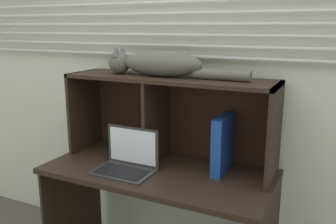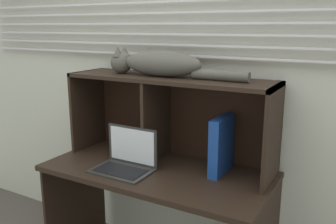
{
  "view_description": "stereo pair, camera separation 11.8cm",
  "coord_description": "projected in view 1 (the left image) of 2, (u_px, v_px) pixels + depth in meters",
  "views": [
    {
      "loc": [
        0.9,
        -1.49,
        1.49
      ],
      "look_at": [
        0.0,
        0.34,
        1.01
      ],
      "focal_mm": 38.56,
      "sensor_mm": 36.0,
      "label": 1
    },
    {
      "loc": [
        1.0,
        -1.43,
        1.49
      ],
      "look_at": [
        0.0,
        0.34,
        1.01
      ],
      "focal_mm": 38.56,
      "sensor_mm": 36.0,
      "label": 2
    }
  ],
  "objects": [
    {
      "name": "desk",
      "position": [
        158.0,
        192.0,
        2.08
      ],
      "size": [
        1.29,
        0.61,
        0.7
      ],
      "color": "black",
      "rests_on": "ground"
    },
    {
      "name": "binder_upright",
      "position": [
        223.0,
        144.0,
        1.98
      ],
      "size": [
        0.06,
        0.24,
        0.32
      ],
      "primitive_type": "cube",
      "color": "#183E94",
      "rests_on": "desk"
    },
    {
      "name": "cat",
      "position": [
        157.0,
        64.0,
        2.05
      ],
      "size": [
        0.86,
        0.16,
        0.16
      ],
      "color": "#4F4E48",
      "rests_on": "hutch_shelf_unit"
    },
    {
      "name": "back_panel_with_blinds",
      "position": [
        183.0,
        65.0,
        2.22
      ],
      "size": [
        4.4,
        0.08,
        2.5
      ],
      "color": "beige",
      "rests_on": "ground"
    },
    {
      "name": "hutch_shelf_unit",
      "position": [
        169.0,
        104.0,
        2.11
      ],
      "size": [
        1.23,
        0.33,
        0.51
      ],
      "color": "black",
      "rests_on": "desk"
    },
    {
      "name": "book_stack",
      "position": [
        131.0,
        150.0,
        2.27
      ],
      "size": [
        0.16,
        0.24,
        0.07
      ],
      "color": "#364C78",
      "rests_on": "desk"
    },
    {
      "name": "laptop",
      "position": [
        127.0,
        162.0,
        2.02
      ],
      "size": [
        0.33,
        0.22,
        0.23
      ],
      "color": "#2C2C2C",
      "rests_on": "desk"
    }
  ]
}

